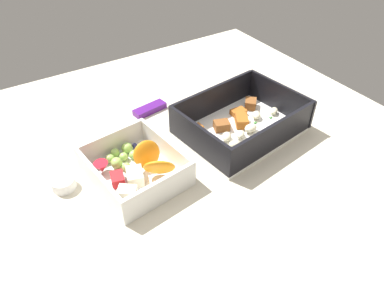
% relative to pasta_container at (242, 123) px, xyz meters
% --- Properties ---
extents(table_surface, '(0.80, 0.80, 0.02)m').
position_rel_pasta_container_xyz_m(table_surface, '(-0.09, 0.01, -0.03)').
color(table_surface, beige).
rests_on(table_surface, ground).
extents(pasta_container, '(0.24, 0.19, 0.06)m').
position_rel_pasta_container_xyz_m(pasta_container, '(0.00, 0.00, 0.00)').
color(pasta_container, white).
rests_on(pasta_container, table_surface).
extents(fruit_bowl, '(0.15, 0.16, 0.06)m').
position_rel_pasta_container_xyz_m(fruit_bowl, '(-0.22, -0.00, -0.00)').
color(fruit_bowl, white).
rests_on(fruit_bowl, table_surface).
extents(candy_bar, '(0.07, 0.03, 0.01)m').
position_rel_pasta_container_xyz_m(candy_bar, '(-0.11, 0.15, -0.01)').
color(candy_bar, '#51197A').
rests_on(candy_bar, table_surface).
extents(paper_cup_liner, '(0.04, 0.04, 0.02)m').
position_rel_pasta_container_xyz_m(paper_cup_liner, '(-0.33, 0.04, -0.01)').
color(paper_cup_liner, white).
rests_on(paper_cup_liner, table_surface).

